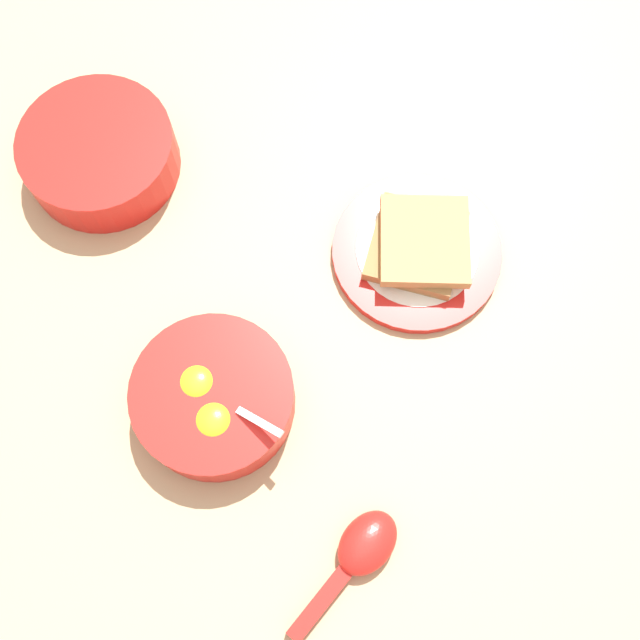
# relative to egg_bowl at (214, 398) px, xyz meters

# --- Properties ---
(ground_plane) EXTENTS (3.00, 3.00, 0.00)m
(ground_plane) POSITION_rel_egg_bowl_xyz_m (-0.15, -0.05, -0.03)
(ground_plane) COLOR tan
(egg_bowl) EXTENTS (0.15, 0.15, 0.08)m
(egg_bowl) POSITION_rel_egg_bowl_xyz_m (0.00, 0.00, 0.00)
(egg_bowl) COLOR red
(egg_bowl) RESTS_ON ground_plane
(toast_plate) EXTENTS (0.18, 0.18, 0.01)m
(toast_plate) POSITION_rel_egg_bowl_xyz_m (-0.24, -0.10, -0.02)
(toast_plate) COLOR red
(toast_plate) RESTS_ON ground_plane
(toast_sandwich) EXTENTS (0.13, 0.13, 0.03)m
(toast_sandwich) POSITION_rel_egg_bowl_xyz_m (-0.24, -0.10, 0.00)
(toast_sandwich) COLOR #9E7042
(toast_sandwich) RESTS_ON toast_plate
(soup_spoon) EXTENTS (0.13, 0.10, 0.03)m
(soup_spoon) POSITION_rel_egg_bowl_xyz_m (-0.10, 0.17, -0.01)
(soup_spoon) COLOR red
(soup_spoon) RESTS_ON ground_plane
(congee_bowl) EXTENTS (0.17, 0.17, 0.05)m
(congee_bowl) POSITION_rel_egg_bowl_xyz_m (0.06, -0.29, 0.00)
(congee_bowl) COLOR red
(congee_bowl) RESTS_ON ground_plane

